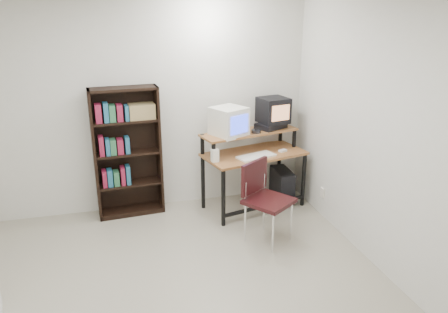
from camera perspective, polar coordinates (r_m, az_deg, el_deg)
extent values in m
cube|color=#A19A85|center=(4.13, -5.99, -17.89)|extent=(4.00, 4.00, 0.01)
cube|color=beige|center=(5.42, -9.99, 6.35)|extent=(4.00, 0.01, 2.60)
cube|color=beige|center=(4.26, 20.93, 1.82)|extent=(0.01, 4.00, 2.60)
cube|color=#9C6233|center=(5.45, 3.97, 0.33)|extent=(1.36, 0.89, 0.03)
cube|color=#9C6233|center=(5.48, 3.33, 3.18)|extent=(1.30, 0.65, 0.02)
cylinder|color=black|center=(5.09, -0.09, -5.39)|extent=(0.05, 0.05, 0.72)
cylinder|color=black|center=(5.69, 10.35, -2.97)|extent=(0.05, 0.05, 0.72)
cylinder|color=black|center=(5.49, -2.78, -2.04)|extent=(0.05, 0.05, 0.98)
cylinder|color=black|center=(6.05, 7.24, -0.12)|extent=(0.05, 0.05, 0.98)
cylinder|color=black|center=(5.47, 5.35, -6.44)|extent=(1.15, 0.32, 0.05)
cube|color=white|center=(5.29, 0.62, 4.58)|extent=(0.49, 0.49, 0.35)
cube|color=blue|center=(5.16, 2.05, 4.19)|extent=(0.25, 0.13, 0.22)
cube|color=black|center=(5.63, 6.13, 3.98)|extent=(0.44, 0.40, 0.08)
cube|color=black|center=(5.62, 6.44, 6.03)|extent=(0.40, 0.39, 0.32)
cube|color=tan|center=(5.48, 7.42, 5.65)|extent=(0.25, 0.06, 0.19)
cylinder|color=#26262B|center=(5.42, 4.22, 3.25)|extent=(0.16, 0.16, 0.05)
cube|color=white|center=(5.30, 4.23, -0.05)|extent=(0.51, 0.34, 0.03)
cube|color=black|center=(5.56, 7.71, 0.61)|extent=(0.26, 0.23, 0.01)
cube|color=white|center=(5.53, 7.68, 0.72)|extent=(0.12, 0.09, 0.03)
cube|color=white|center=(5.11, -1.20, 0.08)|extent=(0.09, 0.09, 0.17)
cube|color=black|center=(5.88, 7.57, -3.69)|extent=(0.21, 0.45, 0.42)
cube|color=black|center=(4.75, 5.90, -5.83)|extent=(0.62, 0.62, 0.04)
cube|color=black|center=(4.76, 3.98, -2.63)|extent=(0.37, 0.28, 0.36)
cylinder|color=silver|center=(4.64, 6.40, -9.96)|extent=(0.02, 0.02, 0.46)
cylinder|color=silver|center=(4.91, 8.77, -8.32)|extent=(0.02, 0.02, 0.46)
cylinder|color=silver|center=(4.82, 2.77, -8.66)|extent=(0.02, 0.02, 0.46)
cylinder|color=silver|center=(5.08, 5.26, -7.17)|extent=(0.02, 0.02, 0.46)
cube|color=black|center=(5.35, -16.53, 0.01)|extent=(0.05, 0.27, 1.59)
cube|color=black|center=(5.42, -8.49, 0.88)|extent=(0.05, 0.27, 1.59)
cube|color=black|center=(5.49, -12.65, 0.84)|extent=(0.79, 0.08, 1.59)
cube|color=black|center=(5.18, -13.11, 8.63)|extent=(0.81, 0.32, 0.03)
cube|color=black|center=(5.66, -11.93, -6.89)|extent=(0.81, 0.32, 0.06)
cube|color=black|center=(5.51, -12.19, -3.46)|extent=(0.75, 0.30, 0.03)
cube|color=black|center=(5.37, -12.49, 0.45)|extent=(0.75, 0.30, 0.02)
cube|color=black|center=(5.26, -12.79, 4.54)|extent=(0.75, 0.30, 0.02)
cube|color=olive|center=(5.26, -10.71, 5.84)|extent=(0.31, 0.21, 0.18)
cube|color=beige|center=(5.50, 12.72, -4.63)|extent=(0.02, 0.08, 0.12)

